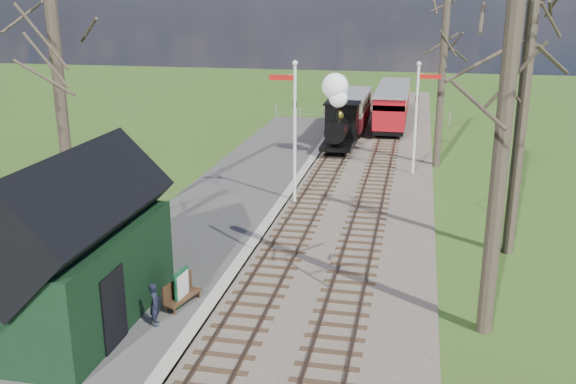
% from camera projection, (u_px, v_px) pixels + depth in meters
% --- Properties ---
extents(distant_hills, '(114.40, 48.00, 22.02)m').
position_uv_depth(distant_hills, '(387.00, 212.00, 77.84)').
color(distant_hills, '#385B23').
rests_on(distant_hills, ground).
extents(ballast_bed, '(8.00, 60.00, 0.10)m').
position_uv_depth(ballast_bed, '(354.00, 171.00, 33.42)').
color(ballast_bed, brown).
rests_on(ballast_bed, ground).
extents(track_near, '(1.60, 60.00, 0.15)m').
position_uv_depth(track_near, '(329.00, 168.00, 33.66)').
color(track_near, brown).
rests_on(track_near, ground).
extents(track_far, '(1.60, 60.00, 0.15)m').
position_uv_depth(track_far, '(379.00, 171.00, 33.16)').
color(track_far, brown).
rests_on(track_far, ground).
extents(platform, '(5.00, 44.00, 0.20)m').
position_uv_depth(platform, '(220.00, 212.00, 26.83)').
color(platform, '#474442').
rests_on(platform, ground).
extents(coping_strip, '(0.40, 44.00, 0.21)m').
position_uv_depth(coping_strip, '(273.00, 215.00, 26.39)').
color(coping_strip, '#B2AD9E').
rests_on(coping_strip, ground).
extents(station_shed, '(3.25, 6.30, 4.78)m').
position_uv_depth(station_shed, '(75.00, 250.00, 16.98)').
color(station_shed, black).
rests_on(station_shed, platform).
extents(semaphore_near, '(1.22, 0.24, 6.22)m').
position_uv_depth(semaphore_near, '(293.00, 122.00, 27.16)').
color(semaphore_near, silver).
rests_on(semaphore_near, ground).
extents(semaphore_far, '(1.22, 0.24, 5.72)m').
position_uv_depth(semaphore_far, '(418.00, 110.00, 31.87)').
color(semaphore_far, silver).
rests_on(semaphore_far, ground).
extents(bare_trees, '(15.51, 22.39, 12.00)m').
position_uv_depth(bare_trees, '(322.00, 110.00, 20.76)').
color(bare_trees, '#382D23').
rests_on(bare_trees, ground).
extents(fence_line, '(12.60, 0.08, 1.00)m').
position_uv_depth(fence_line, '(361.00, 115.00, 46.59)').
color(fence_line, slate).
rests_on(fence_line, ground).
extents(locomotive, '(1.85, 4.31, 4.61)m').
position_uv_depth(locomotive, '(339.00, 118.00, 36.64)').
color(locomotive, black).
rests_on(locomotive, ground).
extents(coach, '(2.15, 7.38, 2.27)m').
position_uv_depth(coach, '(351.00, 110.00, 42.49)').
color(coach, black).
rests_on(coach, ground).
extents(red_carriage_a, '(2.12, 5.25, 2.23)m').
position_uv_depth(red_carriage_a, '(391.00, 111.00, 42.20)').
color(red_carriage_a, black).
rests_on(red_carriage_a, ground).
extents(red_carriage_b, '(2.12, 5.25, 2.23)m').
position_uv_depth(red_carriage_b, '(394.00, 99.00, 47.35)').
color(red_carriage_b, black).
rests_on(red_carriage_b, ground).
extents(sign_board, '(0.19, 0.74, 1.07)m').
position_uv_depth(sign_board, '(182.00, 288.00, 18.34)').
color(sign_board, '#0F4726').
rests_on(sign_board, platform).
extents(bench, '(0.74, 1.43, 0.79)m').
position_uv_depth(bench, '(180.00, 292.00, 18.42)').
color(bench, '#3F2816').
rests_on(bench, platform).
extents(person, '(0.43, 0.51, 1.20)m').
position_uv_depth(person, '(155.00, 304.00, 17.20)').
color(person, black).
rests_on(person, platform).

